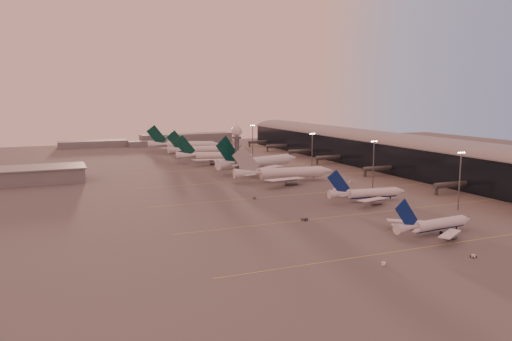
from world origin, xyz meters
name	(u,v)px	position (x,y,z in m)	size (l,w,h in m)	color
ground	(338,224)	(0.00, 0.00, 0.00)	(700.00, 700.00, 0.00)	#4F4D4D
taxiway_markings	(329,191)	(30.00, 56.00, 0.01)	(180.00, 185.25, 0.02)	#DFDB4F
terminal	(390,152)	(107.88, 110.09, 10.52)	(57.00, 362.00, 23.04)	black
hangar	(5,176)	(-120.00, 140.00, 4.32)	(82.00, 27.00, 8.50)	slate
radar_tower	(237,140)	(5.00, 120.00, 20.95)	(6.40, 6.40, 31.10)	#4F5256
mast_a	(460,178)	(58.00, 0.00, 13.74)	(3.60, 0.56, 25.00)	#4F5256
mast_b	(373,162)	(55.00, 55.00, 13.74)	(3.60, 0.56, 25.00)	#4F5256
mast_c	(312,151)	(50.00, 110.00, 13.74)	(3.60, 0.56, 25.00)	#4F5256
mast_d	(253,139)	(48.00, 200.00, 13.74)	(3.60, 0.56, 25.00)	#4F5256
distant_horizon	(160,140)	(2.62, 325.14, 3.89)	(165.00, 37.50, 9.00)	slate
narrowbody_near	(435,226)	(23.12, -24.69, 2.83)	(35.80, 28.49, 13.98)	white
narrowbody_mid	(368,195)	(33.37, 28.87, 3.07)	(38.78, 30.81, 15.17)	white
widebody_white	(285,175)	(21.74, 89.75, 3.54)	(57.96, 46.20, 20.42)	white
greentail_a	(260,164)	(24.27, 130.87, 4.17)	(63.11, 50.21, 23.63)	white
greentail_b	(215,158)	(10.23, 178.47, 3.52)	(53.57, 42.69, 19.91)	white
greentail_c	(205,151)	(14.52, 217.04, 3.69)	(57.60, 46.46, 20.91)	white
greentail_d	(185,147)	(8.94, 255.67, 3.96)	(59.61, 47.39, 22.41)	white
gsv_truck_a	(384,262)	(-12.29, -43.78, 1.08)	(5.36, 4.55, 2.11)	white
gsv_tug_near	(473,256)	(16.01, -48.61, 0.45)	(1.98, 3.13, 0.87)	white
gsv_catering_a	(469,214)	(50.96, -12.62, 1.92)	(5.11, 3.49, 3.85)	#5B5D60
gsv_tug_mid	(305,219)	(-9.09, 9.26, 0.59)	(3.99, 4.65, 1.14)	#5B5D60
gsv_truck_b	(376,196)	(41.14, 33.03, 1.06)	(5.38, 2.76, 2.07)	white
gsv_truck_c	(255,196)	(-11.04, 53.59, 1.23)	(6.33, 3.82, 2.41)	#5B5D60
gsv_catering_b	(350,179)	(53.20, 73.03, 2.14)	(5.69, 3.83, 4.29)	white
gsv_tug_far	(265,179)	(13.89, 98.55, 0.51)	(2.65, 3.79, 0.99)	white
gsv_tug_hangar	(262,165)	(35.19, 152.97, 0.52)	(3.81, 2.66, 1.00)	gold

